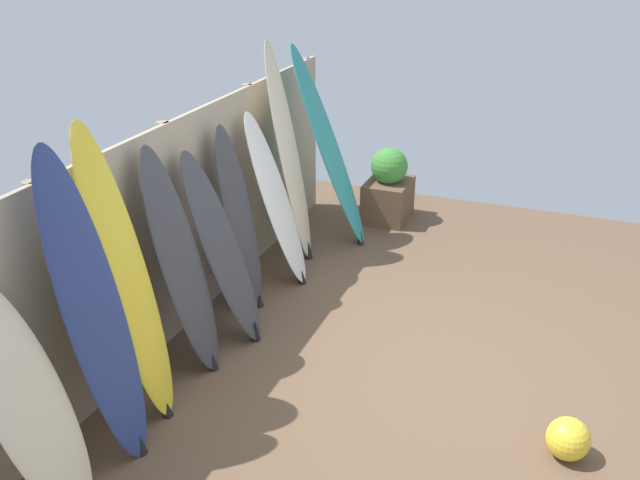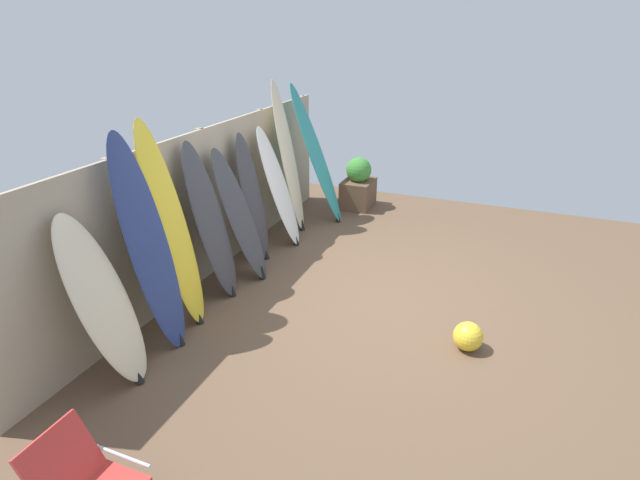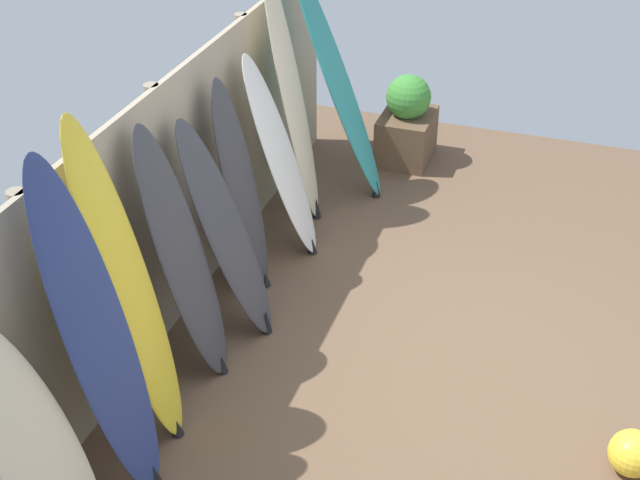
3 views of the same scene
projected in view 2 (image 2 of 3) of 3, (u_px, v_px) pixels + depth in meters
ground at (364, 299)px, 5.74m from camera, size 7.68×7.68×0.00m
fence_back at (209, 203)px, 6.06m from camera, size 6.08×0.11×1.80m
surfboard_cream_0 at (103, 302)px, 4.18m from camera, size 0.64×0.66×1.56m
surfboard_navy_1 at (149, 247)px, 4.58m from camera, size 0.51×0.57×2.08m
surfboard_yellow_2 at (172, 228)px, 4.92m from camera, size 0.53×0.54×2.13m
surfboard_charcoal_3 at (211, 223)px, 5.51m from camera, size 0.49×0.51×1.79m
surfboard_charcoal_4 at (240, 217)px, 5.95m from camera, size 0.49×0.64×1.61m
surfboard_charcoal_5 at (253, 199)px, 6.42m from camera, size 0.44×0.41×1.68m
surfboard_white_6 at (279, 188)px, 6.85m from camera, size 0.56×0.63×1.66m
surfboard_cream_7 at (288, 159)px, 7.23m from camera, size 0.48×0.51×2.21m
surfboard_teal_8 at (316, 155)px, 7.61m from camera, size 0.55×0.90×2.11m
planter_box at (358, 185)px, 8.42m from camera, size 0.63×0.48×0.85m
beach_ball at (468, 336)px, 4.81m from camera, size 0.29×0.29×0.29m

